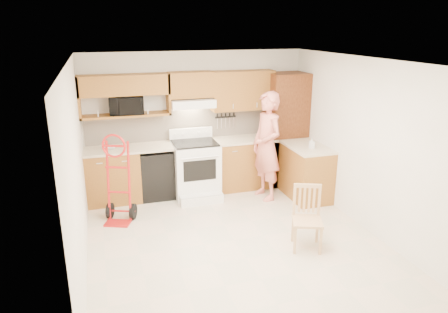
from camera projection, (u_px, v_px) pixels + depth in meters
name	position (u px, v px, depth m)	size (l,w,h in m)	color
floor	(234.00, 241.00, 5.95)	(4.00, 4.50, 0.02)	beige
ceiling	(236.00, 60.00, 5.19)	(4.00, 4.50, 0.02)	white
wall_back	(196.00, 121.00, 7.63)	(4.00, 0.02, 2.50)	white
wall_front	(320.00, 234.00, 3.51)	(4.00, 0.02, 2.50)	white
wall_left	(76.00, 171.00, 5.01)	(0.02, 4.50, 2.50)	white
wall_right	(365.00, 145.00, 6.13)	(0.02, 4.50, 2.50)	white
backsplash	(196.00, 124.00, 7.62)	(3.92, 0.03, 0.55)	beige
lower_cab_left	(113.00, 176.00, 7.16)	(0.90, 0.60, 0.90)	#955D1E
dishwasher	(157.00, 173.00, 7.38)	(0.60, 0.60, 0.85)	black
lower_cab_right	(244.00, 163.00, 7.82)	(1.14, 0.60, 0.90)	#955D1E
countertop_left	(129.00, 148.00, 7.10)	(1.50, 0.63, 0.04)	beige
countertop_right	(244.00, 139.00, 7.68)	(1.14, 0.63, 0.04)	beige
cab_return_right	(306.00, 173.00, 7.33)	(0.60, 1.00, 0.90)	#955D1E
countertop_return	(307.00, 147.00, 7.19)	(0.63, 1.00, 0.04)	beige
pantry_tall	(285.00, 129.00, 7.87)	(0.70, 0.60, 2.10)	brown
upper_cab_left	(124.00, 85.00, 6.91)	(1.50, 0.33, 0.34)	#955D1E
upper_shelf_mw	(126.00, 115.00, 7.06)	(1.50, 0.33, 0.04)	#955D1E
upper_cab_center	(191.00, 85.00, 7.23)	(0.76, 0.33, 0.44)	#955D1E
upper_cab_right	(242.00, 90.00, 7.54)	(1.14, 0.33, 0.70)	#955D1E
range_hood	(192.00, 103.00, 7.27)	(0.76, 0.46, 0.14)	white
knife_strip	(226.00, 120.00, 7.74)	(0.40, 0.05, 0.29)	black
microwave	(126.00, 105.00, 7.01)	(0.56, 0.38, 0.31)	black
range	(196.00, 165.00, 7.34)	(0.79, 1.03, 1.16)	white
person	(267.00, 146.00, 7.16)	(0.69, 0.45, 1.88)	#D47263
hand_truck	(117.00, 183.00, 6.33)	(0.50, 0.46, 1.26)	red
dining_chair	(307.00, 219.00, 5.62)	(0.39, 0.43, 0.87)	tan
soap_bottle	(312.00, 143.00, 7.03)	(0.08, 0.08, 0.18)	white
bowl	(110.00, 147.00, 7.00)	(0.20, 0.20, 0.05)	white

